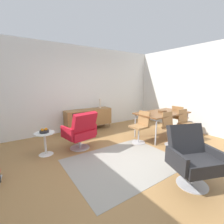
# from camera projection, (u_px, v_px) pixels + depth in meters

# --- Properties ---
(ground_plane) EXTENTS (8.32, 8.32, 0.00)m
(ground_plane) POSITION_uv_depth(u_px,v_px,m) (124.00, 158.00, 3.40)
(ground_plane) COLOR #9E7242
(wall_back) EXTENTS (6.80, 0.12, 2.80)m
(wall_back) POSITION_uv_depth(u_px,v_px,m) (76.00, 89.00, 5.24)
(wall_back) COLOR silver
(wall_back) RESTS_ON ground_plane
(wall_right) EXTENTS (0.12, 5.60, 2.80)m
(wall_right) POSITION_uv_depth(u_px,v_px,m) (203.00, 89.00, 4.92)
(wall_right) COLOR silver
(wall_right) RESTS_ON ground_plane
(sideboard) EXTENTS (1.60, 0.45, 0.72)m
(sideboard) POSITION_uv_depth(u_px,v_px,m) (89.00, 117.00, 5.34)
(sideboard) COLOR olive
(sideboard) RESTS_ON ground_plane
(vase_cobalt) EXTENTS (0.07, 0.07, 0.34)m
(vase_cobalt) POSITION_uv_depth(u_px,v_px,m) (100.00, 103.00, 5.51)
(vase_cobalt) COLOR beige
(vase_cobalt) RESTS_ON sideboard
(dining_table) EXTENTS (1.60, 0.90, 0.74)m
(dining_table) POSITION_uv_depth(u_px,v_px,m) (162.00, 114.00, 4.66)
(dining_table) COLOR brown
(dining_table) RESTS_ON ground_plane
(wooden_bowl_on_table) EXTENTS (0.26, 0.26, 0.06)m
(wooden_bowl_on_table) POSITION_uv_depth(u_px,v_px,m) (162.00, 111.00, 4.65)
(wooden_bowl_on_table) COLOR brown
(wooden_bowl_on_table) RESTS_ON dining_table
(dining_chair_front_right) EXTENTS (0.43, 0.45, 0.86)m
(dining_chair_front_right) POSITION_uv_depth(u_px,v_px,m) (186.00, 123.00, 4.45)
(dining_chair_front_right) COLOR #9E7042
(dining_chair_front_right) RESTS_ON ground_plane
(dining_chair_far_end) EXTENTS (0.45, 0.43, 0.86)m
(dining_chair_far_end) POSITION_uv_depth(u_px,v_px,m) (179.00, 117.00, 5.20)
(dining_chair_far_end) COLOR #9E7042
(dining_chair_far_end) RESTS_ON ground_plane
(dining_chair_near_window) EXTENTS (0.43, 0.41, 0.86)m
(dining_chair_near_window) POSITION_uv_depth(u_px,v_px,m) (141.00, 126.00, 4.21)
(dining_chair_near_window) COLOR #9E7042
(dining_chair_near_window) RESTS_ON ground_plane
(dining_chair_front_left) EXTENTS (0.41, 0.44, 0.86)m
(dining_chair_front_left) POSITION_uv_depth(u_px,v_px,m) (171.00, 127.00, 4.06)
(dining_chair_front_left) COLOR #9E7042
(dining_chair_front_left) RESTS_ON ground_plane
(lounge_chair_red) EXTENTS (0.80, 0.75, 0.95)m
(lounge_chair_red) POSITION_uv_depth(u_px,v_px,m) (81.00, 131.00, 3.78)
(lounge_chair_red) COLOR red
(lounge_chair_red) RESTS_ON ground_plane
(armchair_black_shell) EXTENTS (0.86, 0.83, 0.95)m
(armchair_black_shell) POSITION_uv_depth(u_px,v_px,m) (192.00, 156.00, 2.49)
(armchair_black_shell) COLOR #262628
(armchair_black_shell) RESTS_ON ground_plane
(side_table_round) EXTENTS (0.44, 0.44, 0.52)m
(side_table_round) POSITION_uv_depth(u_px,v_px,m) (45.00, 141.00, 3.51)
(side_table_round) COLOR white
(side_table_round) RESTS_ON ground_plane
(fruit_bowl) EXTENTS (0.20, 0.20, 0.11)m
(fruit_bowl) POSITION_uv_depth(u_px,v_px,m) (44.00, 131.00, 3.46)
(fruit_bowl) COLOR #262628
(fruit_bowl) RESTS_ON side_table_round
(area_rug) EXTENTS (2.20, 1.70, 0.01)m
(area_rug) POSITION_uv_depth(u_px,v_px,m) (124.00, 162.00, 3.21)
(area_rug) COLOR gray
(area_rug) RESTS_ON ground_plane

